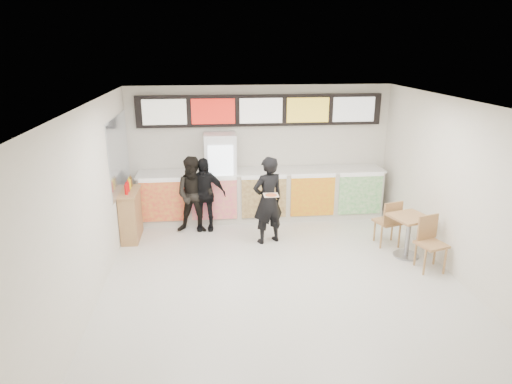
{
  "coord_description": "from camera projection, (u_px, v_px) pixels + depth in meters",
  "views": [
    {
      "loc": [
        -1.17,
        -6.78,
        3.83
      ],
      "look_at": [
        -0.34,
        1.2,
        1.25
      ],
      "focal_mm": 32.0,
      "sensor_mm": 36.0,
      "label": 1
    }
  ],
  "objects": [
    {
      "name": "mirror_panel",
      "position": [
        119.0,
        154.0,
        9.19
      ],
      "size": [
        0.01,
        2.0,
        1.5
      ],
      "primitive_type": "cube",
      "color": "#B2B7BF",
      "rests_on": "wall_left"
    },
    {
      "name": "condiment_ledge",
      "position": [
        131.0,
        214.0,
        9.36
      ],
      "size": [
        0.37,
        0.92,
        1.23
      ],
      "color": "tan",
      "rests_on": "floor"
    },
    {
      "name": "wall_right",
      "position": [
        464.0,
        193.0,
        7.54
      ],
      "size": [
        0.0,
        7.0,
        7.0
      ],
      "primitive_type": "plane",
      "rotation": [
        1.57,
        0.0,
        -1.57
      ],
      "color": "silver",
      "rests_on": "floor"
    },
    {
      "name": "menu_board",
      "position": [
        261.0,
        110.0,
        10.18
      ],
      "size": [
        5.5,
        0.14,
        0.7
      ],
      "color": "black",
      "rests_on": "wall_back"
    },
    {
      "name": "wall_left",
      "position": [
        91.0,
        206.0,
        6.95
      ],
      "size": [
        0.0,
        7.0,
        7.0
      ],
      "primitive_type": "plane",
      "rotation": [
        1.57,
        0.0,
        1.57
      ],
      "color": "silver",
      "rests_on": "floor"
    },
    {
      "name": "customer_main",
      "position": [
        268.0,
        200.0,
        9.07
      ],
      "size": [
        0.76,
        0.63,
        1.79
      ],
      "primitive_type": "imported",
      "rotation": [
        0.0,
        0.0,
        3.51
      ],
      "color": "black",
      "rests_on": "floor"
    },
    {
      "name": "customer_left",
      "position": [
        194.0,
        195.0,
        9.62
      ],
      "size": [
        0.87,
        0.72,
        1.65
      ],
      "primitive_type": "imported",
      "rotation": [
        0.0,
        0.0,
        -0.12
      ],
      "color": "black",
      "rests_on": "floor"
    },
    {
      "name": "customer_mid",
      "position": [
        204.0,
        194.0,
        9.74
      ],
      "size": [
        0.97,
        0.47,
        1.6
      ],
      "primitive_type": "imported",
      "rotation": [
        0.0,
        0.0,
        -0.09
      ],
      "color": "black",
      "rests_on": "floor"
    },
    {
      "name": "drinks_fridge",
      "position": [
        221.0,
        178.0,
        10.25
      ],
      "size": [
        0.7,
        0.67,
        2.0
      ],
      "color": "white",
      "rests_on": "floor"
    },
    {
      "name": "cafe_table",
      "position": [
        409.0,
        229.0,
        8.53
      ],
      "size": [
        0.92,
        1.71,
        0.97
      ],
      "rotation": [
        0.0,
        0.0,
        0.3
      ],
      "color": "tan",
      "rests_on": "floor"
    },
    {
      "name": "pizza_slice",
      "position": [
        271.0,
        195.0,
        8.56
      ],
      "size": [
        0.36,
        0.36,
        0.02
      ],
      "color": "beige",
      "rests_on": "customer_main"
    },
    {
      "name": "wall_back",
      "position": [
        260.0,
        151.0,
        10.56
      ],
      "size": [
        6.0,
        0.0,
        6.0
      ],
      "primitive_type": "plane",
      "rotation": [
        1.57,
        0.0,
        0.0
      ],
      "color": "silver",
      "rests_on": "floor"
    },
    {
      "name": "service_counter",
      "position": [
        262.0,
        194.0,
        10.46
      ],
      "size": [
        5.56,
        0.77,
        1.14
      ],
      "color": "silver",
      "rests_on": "floor"
    },
    {
      "name": "ceiling",
      "position": [
        287.0,
        104.0,
        6.79
      ],
      "size": [
        7.0,
        7.0,
        0.0
      ],
      "primitive_type": "plane",
      "rotation": [
        3.14,
        0.0,
        0.0
      ],
      "color": "white",
      "rests_on": "wall_back"
    },
    {
      "name": "floor",
      "position": [
        283.0,
        283.0,
        7.7
      ],
      "size": [
        7.0,
        7.0,
        0.0
      ],
      "primitive_type": "plane",
      "color": "beige",
      "rests_on": "ground"
    }
  ]
}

